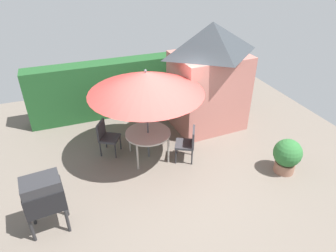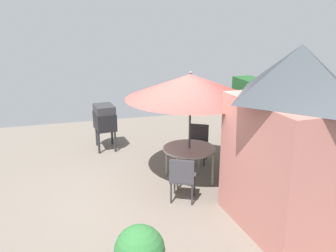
{
  "view_description": "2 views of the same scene",
  "coord_description": "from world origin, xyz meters",
  "px_view_note": "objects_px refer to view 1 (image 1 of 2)",
  "views": [
    {
      "loc": [
        -1.96,
        -5.17,
        4.72
      ],
      "look_at": [
        0.04,
        0.2,
        1.25
      ],
      "focal_mm": 32.35,
      "sensor_mm": 36.0,
      "label": 1
    },
    {
      "loc": [
        6.5,
        -1.54,
        3.39
      ],
      "look_at": [
        -0.39,
        0.45,
        1.21
      ],
      "focal_mm": 38.24,
      "sensor_mm": 36.0,
      "label": 2
    }
  ],
  "objects_px": {
    "garden_shed": "(209,76)",
    "potted_plant_by_shed": "(287,155)",
    "bbq_grill": "(43,195)",
    "chair_near_shed": "(106,135)",
    "chair_far_side": "(188,142)",
    "patio_umbrella": "(146,83)",
    "patio_table": "(148,135)"
  },
  "relations": [
    {
      "from": "garden_shed",
      "to": "chair_far_side",
      "type": "relative_size",
      "value": 3.35
    },
    {
      "from": "patio_table",
      "to": "patio_umbrella",
      "type": "relative_size",
      "value": 0.42
    },
    {
      "from": "bbq_grill",
      "to": "potted_plant_by_shed",
      "type": "xyz_separation_m",
      "value": [
        5.31,
        -0.17,
        -0.38
      ]
    },
    {
      "from": "patio_table",
      "to": "potted_plant_by_shed",
      "type": "xyz_separation_m",
      "value": [
        2.88,
        -1.68,
        -0.2
      ]
    },
    {
      "from": "chair_far_side",
      "to": "potted_plant_by_shed",
      "type": "height_order",
      "value": "chair_far_side"
    },
    {
      "from": "bbq_grill",
      "to": "chair_far_side",
      "type": "relative_size",
      "value": 1.33
    },
    {
      "from": "garden_shed",
      "to": "patio_table",
      "type": "distance_m",
      "value": 2.49
    },
    {
      "from": "chair_near_shed",
      "to": "chair_far_side",
      "type": "relative_size",
      "value": 1.0
    },
    {
      "from": "bbq_grill",
      "to": "chair_far_side",
      "type": "height_order",
      "value": "bbq_grill"
    },
    {
      "from": "patio_table",
      "to": "potted_plant_by_shed",
      "type": "bearing_deg",
      "value": -30.34
    },
    {
      "from": "bbq_grill",
      "to": "potted_plant_by_shed",
      "type": "distance_m",
      "value": 5.33
    },
    {
      "from": "patio_table",
      "to": "chair_far_side",
      "type": "xyz_separation_m",
      "value": [
        0.89,
        -0.45,
        -0.15
      ]
    },
    {
      "from": "chair_near_shed",
      "to": "patio_umbrella",
      "type": "bearing_deg",
      "value": -30.65
    },
    {
      "from": "bbq_grill",
      "to": "patio_table",
      "type": "bearing_deg",
      "value": 31.87
    },
    {
      "from": "chair_near_shed",
      "to": "chair_far_side",
      "type": "xyz_separation_m",
      "value": [
        1.84,
        -1.01,
        0.0
      ]
    },
    {
      "from": "patio_umbrella",
      "to": "chair_far_side",
      "type": "relative_size",
      "value": 2.96
    },
    {
      "from": "garden_shed",
      "to": "potted_plant_by_shed",
      "type": "height_order",
      "value": "garden_shed"
    },
    {
      "from": "bbq_grill",
      "to": "patio_umbrella",
      "type": "bearing_deg",
      "value": 31.87
    },
    {
      "from": "patio_umbrella",
      "to": "chair_near_shed",
      "type": "relative_size",
      "value": 2.96
    },
    {
      "from": "bbq_grill",
      "to": "chair_near_shed",
      "type": "height_order",
      "value": "bbq_grill"
    },
    {
      "from": "patio_umbrella",
      "to": "bbq_grill",
      "type": "distance_m",
      "value": 3.11
    },
    {
      "from": "potted_plant_by_shed",
      "to": "chair_far_side",
      "type": "bearing_deg",
      "value": 148.06
    },
    {
      "from": "bbq_grill",
      "to": "chair_near_shed",
      "type": "distance_m",
      "value": 2.57
    },
    {
      "from": "chair_far_side",
      "to": "potted_plant_by_shed",
      "type": "relative_size",
      "value": 1.04
    },
    {
      "from": "chair_near_shed",
      "to": "chair_far_side",
      "type": "height_order",
      "value": "same"
    },
    {
      "from": "patio_table",
      "to": "chair_near_shed",
      "type": "distance_m",
      "value": 1.11
    },
    {
      "from": "garden_shed",
      "to": "bbq_grill",
      "type": "bearing_deg",
      "value": -151.23
    },
    {
      "from": "garden_shed",
      "to": "chair_far_side",
      "type": "bearing_deg",
      "value": -130.58
    },
    {
      "from": "patio_table",
      "to": "chair_near_shed",
      "type": "xyz_separation_m",
      "value": [
        -0.95,
        0.56,
        -0.15
      ]
    },
    {
      "from": "patio_table",
      "to": "bbq_grill",
      "type": "distance_m",
      "value": 2.87
    },
    {
      "from": "patio_table",
      "to": "chair_far_side",
      "type": "distance_m",
      "value": 1.01
    },
    {
      "from": "patio_umbrella",
      "to": "chair_far_side",
      "type": "bearing_deg",
      "value": -26.55
    }
  ]
}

